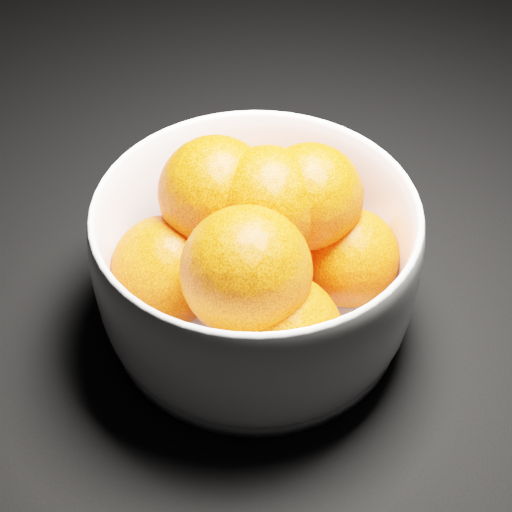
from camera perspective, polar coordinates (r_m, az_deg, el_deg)
bowl at (r=0.51m, az=0.00°, el=-0.44°), size 0.23×0.23×0.11m
orange_pile at (r=0.50m, az=0.06°, el=0.81°), size 0.20×0.20×0.13m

